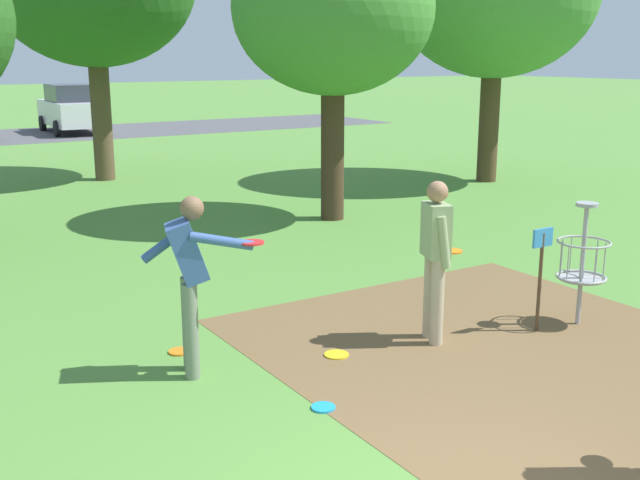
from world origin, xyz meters
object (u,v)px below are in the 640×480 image
(player_waiting_left, at_px, (190,274))
(frisbee_by_tee, at_px, (336,355))
(disc_golf_basket, at_px, (578,260))
(parked_car_center_right, at_px, (72,108))
(tree_near_left, at_px, (333,10))
(frisbee_far_left, at_px, (180,352))
(player_foreground_watching, at_px, (436,252))
(frisbee_mid_grass, at_px, (323,407))

(player_waiting_left, xyz_separation_m, frisbee_by_tee, (1.39, -0.37, -0.98))
(disc_golf_basket, height_order, parked_car_center_right, parked_car_center_right)
(tree_near_left, relative_size, parked_car_center_right, 1.23)
(disc_golf_basket, xyz_separation_m, frisbee_far_left, (-4.05, 1.59, -0.74))
(parked_car_center_right, bearing_deg, player_waiting_left, -102.45)
(tree_near_left, bearing_deg, disc_golf_basket, -97.71)
(player_foreground_watching, height_order, parked_car_center_right, parked_car_center_right)
(tree_near_left, bearing_deg, frisbee_by_tee, -122.85)
(player_waiting_left, xyz_separation_m, parked_car_center_right, (5.30, 23.99, -0.06))
(frisbee_by_tee, bearing_deg, frisbee_far_left, 144.56)
(parked_car_center_right, bearing_deg, disc_golf_basket, -92.66)
(frisbee_far_left, xyz_separation_m, tree_near_left, (4.90, 4.64, 3.70))
(player_waiting_left, bearing_deg, tree_near_left, 46.24)
(disc_golf_basket, xyz_separation_m, player_waiting_left, (-4.14, 1.03, 0.23))
(player_foreground_watching, xyz_separation_m, frisbee_by_tee, (-1.10, 0.18, -0.96))
(player_foreground_watching, bearing_deg, frisbee_mid_grass, -158.16)
(disc_golf_basket, xyz_separation_m, frisbee_mid_grass, (-3.50, -0.27, -0.74))
(disc_golf_basket, relative_size, frisbee_far_left, 6.22)
(disc_golf_basket, relative_size, player_waiting_left, 0.81)
(player_foreground_watching, height_order, frisbee_by_tee, player_foreground_watching)
(disc_golf_basket, xyz_separation_m, parked_car_center_right, (1.16, 25.01, 0.17))
(frisbee_mid_grass, relative_size, tree_near_left, 0.04)
(frisbee_far_left, bearing_deg, tree_near_left, 43.45)
(player_waiting_left, relative_size, frisbee_by_tee, 6.85)
(player_foreground_watching, height_order, tree_near_left, tree_near_left)
(parked_car_center_right, bearing_deg, player_foreground_watching, -96.54)
(disc_golf_basket, distance_m, tree_near_left, 6.94)
(disc_golf_basket, distance_m, frisbee_by_tee, 2.92)
(player_foreground_watching, xyz_separation_m, parked_car_center_right, (2.81, 24.54, -0.05))
(frisbee_mid_grass, distance_m, parked_car_center_right, 25.72)
(player_waiting_left, height_order, frisbee_by_tee, player_waiting_left)
(parked_car_center_right, bearing_deg, frisbee_mid_grass, -100.44)
(frisbee_far_left, bearing_deg, parked_car_center_right, 77.45)
(disc_golf_basket, height_order, frisbee_mid_grass, disc_golf_basket)
(frisbee_mid_grass, bearing_deg, tree_near_left, 56.22)
(tree_near_left, height_order, parked_car_center_right, tree_near_left)
(player_waiting_left, height_order, frisbee_far_left, player_waiting_left)
(frisbee_mid_grass, bearing_deg, player_waiting_left, 116.24)
(frisbee_mid_grass, height_order, parked_car_center_right, parked_car_center_right)
(player_waiting_left, relative_size, tree_near_left, 0.33)
(disc_golf_basket, distance_m, frisbee_mid_grass, 3.59)
(frisbee_by_tee, xyz_separation_m, frisbee_mid_grass, (-0.75, -0.93, 0.00))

